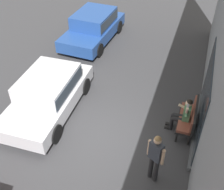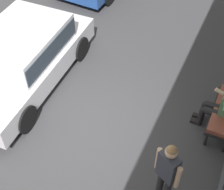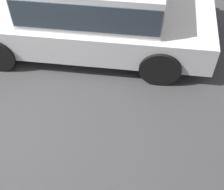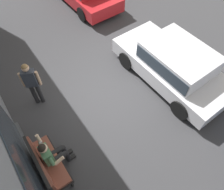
# 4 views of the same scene
# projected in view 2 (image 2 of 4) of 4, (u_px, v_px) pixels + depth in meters

# --- Properties ---
(ground_plane) EXTENTS (60.00, 60.00, 0.00)m
(ground_plane) POSITION_uv_depth(u_px,v_px,m) (83.00, 125.00, 7.73)
(ground_plane) COLOR #38383A
(person_on_phone) EXTENTS (0.73, 0.74, 1.34)m
(person_on_phone) POSITION_uv_depth(u_px,v_px,m) (221.00, 105.00, 7.21)
(person_on_phone) COLOR black
(person_on_phone) RESTS_ON ground_plane
(parked_car_mid) EXTENTS (4.27, 2.04, 1.42)m
(parked_car_mid) POSITION_uv_depth(u_px,v_px,m) (23.00, 54.00, 8.22)
(parked_car_mid) COLOR silver
(parked_car_mid) RESTS_ON ground_plane
(pedestrian_standing) EXTENTS (0.34, 0.50, 1.73)m
(pedestrian_standing) POSITION_uv_depth(u_px,v_px,m) (167.00, 172.00, 5.75)
(pedestrian_standing) COLOR #232326
(pedestrian_standing) RESTS_ON ground_plane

